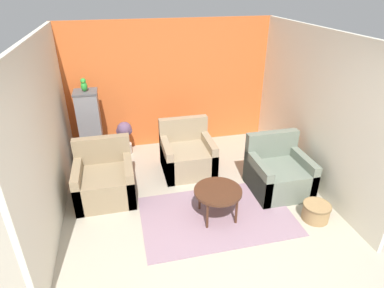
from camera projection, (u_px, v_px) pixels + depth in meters
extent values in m
plane|color=#B2A893|center=(229.00, 283.00, 3.59)|extent=(20.00, 20.00, 0.00)
cube|color=orange|center=(170.00, 85.00, 6.19)|extent=(3.99, 0.06, 2.42)
cube|color=silver|center=(46.00, 135.00, 4.19)|extent=(0.06, 3.62, 2.42)
cube|color=silver|center=(314.00, 110.00, 5.00)|extent=(0.06, 3.62, 2.42)
cube|color=gray|center=(217.00, 216.00, 4.60)|extent=(2.14, 1.35, 0.01)
cylinder|color=#472819|center=(218.00, 191.00, 4.41)|extent=(0.67, 0.67, 0.04)
cylinder|color=#472819|center=(207.00, 216.00, 4.29)|extent=(0.04, 0.04, 0.41)
cylinder|color=#472819|center=(236.00, 211.00, 4.38)|extent=(0.04, 0.04, 0.41)
cylinder|color=#472819|center=(199.00, 198.00, 4.65)|extent=(0.04, 0.04, 0.41)
cylinder|color=#472819|center=(227.00, 194.00, 4.73)|extent=(0.04, 0.04, 0.41)
cube|color=#8E7A5B|center=(105.00, 185.00, 4.90)|extent=(0.86, 0.84, 0.45)
cube|color=#8E7A5B|center=(102.00, 149.00, 5.01)|extent=(0.86, 0.14, 0.43)
cube|color=#8E7A5B|center=(79.00, 184.00, 4.79)|extent=(0.12, 0.84, 0.60)
cube|color=#8E7A5B|center=(130.00, 178.00, 4.94)|extent=(0.12, 0.84, 0.60)
cube|color=slate|center=(279.00, 178.00, 5.07)|extent=(0.86, 0.84, 0.45)
cube|color=slate|center=(272.00, 144.00, 5.17)|extent=(0.86, 0.14, 0.43)
cube|color=slate|center=(257.00, 177.00, 4.96)|extent=(0.12, 0.84, 0.60)
cube|color=slate|center=(300.00, 171.00, 5.11)|extent=(0.12, 0.84, 0.60)
cube|color=#9E896B|center=(188.00, 160.00, 5.60)|extent=(0.86, 0.84, 0.45)
cube|color=#9E896B|center=(183.00, 129.00, 5.70)|extent=(0.86, 0.14, 0.43)
cube|color=#9E896B|center=(167.00, 158.00, 5.49)|extent=(0.12, 0.84, 0.60)
cube|color=#9E896B|center=(208.00, 154.00, 5.64)|extent=(0.12, 0.84, 0.60)
cube|color=#555559|center=(95.00, 157.00, 6.02)|extent=(0.52, 0.52, 0.10)
cube|color=gray|center=(90.00, 125.00, 5.72)|extent=(0.38, 0.38, 1.21)
cube|color=#555559|center=(85.00, 92.00, 5.43)|extent=(0.40, 0.40, 0.03)
ellipsoid|color=green|center=(84.00, 86.00, 5.39)|extent=(0.11, 0.13, 0.17)
sphere|color=green|center=(83.00, 81.00, 5.33)|extent=(0.09, 0.09, 0.09)
cone|color=gold|center=(83.00, 82.00, 5.30)|extent=(0.04, 0.04, 0.04)
cone|color=green|center=(84.00, 86.00, 5.45)|extent=(0.05, 0.11, 0.15)
cylinder|color=beige|center=(126.00, 149.00, 6.22)|extent=(0.22, 0.22, 0.20)
cylinder|color=brown|center=(125.00, 139.00, 6.13)|extent=(0.03, 0.03, 0.22)
sphere|color=#664C6B|center=(124.00, 129.00, 6.03)|extent=(0.27, 0.27, 0.27)
sphere|color=#664C6B|center=(121.00, 131.00, 6.06)|extent=(0.16, 0.16, 0.16)
sphere|color=#664C6B|center=(128.00, 131.00, 6.05)|extent=(0.15, 0.15, 0.15)
cylinder|color=#A37F51|center=(316.00, 212.00, 4.50)|extent=(0.37, 0.37, 0.24)
cylinder|color=brown|center=(317.00, 205.00, 4.45)|extent=(0.39, 0.39, 0.02)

